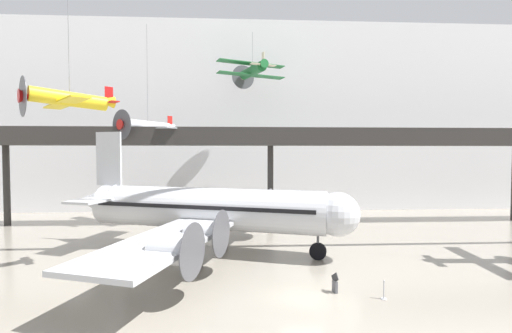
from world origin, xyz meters
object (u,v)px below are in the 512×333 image
at_px(airliner_silver_main, 205,209).
at_px(suspended_plane_yellow_lowwing, 69,99).
at_px(suspended_plane_green_biplane, 252,71).
at_px(stanchion_barrier, 384,293).
at_px(suspended_plane_silver_racer, 148,127).
at_px(info_sign_pedestal, 335,285).

distance_m(airliner_silver_main, suspended_plane_yellow_lowwing, 12.87).
bearing_deg(suspended_plane_green_biplane, suspended_plane_yellow_lowwing, 128.05).
relative_size(suspended_plane_green_biplane, stanchion_barrier, 8.13).
distance_m(suspended_plane_yellow_lowwing, suspended_plane_green_biplane, 25.12).
bearing_deg(suspended_plane_silver_racer, suspended_plane_yellow_lowwing, 36.26).
xyz_separation_m(airliner_silver_main, info_sign_pedestal, (8.45, -9.13, -3.08)).
bearing_deg(suspended_plane_green_biplane, info_sign_pedestal, 168.84).
bearing_deg(suspended_plane_silver_racer, info_sign_pedestal, 75.23).
distance_m(suspended_plane_silver_racer, suspended_plane_green_biplane, 14.57).
distance_m(stanchion_barrier, info_sign_pedestal, 2.69).
relative_size(suspended_plane_silver_racer, info_sign_pedestal, 10.78).
height_order(suspended_plane_silver_racer, info_sign_pedestal, suspended_plane_silver_racer).
bearing_deg(info_sign_pedestal, suspended_plane_green_biplane, 83.75).
bearing_deg(stanchion_barrier, suspended_plane_yellow_lowwing, 167.46).
bearing_deg(info_sign_pedestal, airliner_silver_main, 117.31).
relative_size(suspended_plane_yellow_lowwing, suspended_plane_silver_racer, 0.95).
xyz_separation_m(suspended_plane_yellow_lowwing, suspended_plane_silver_racer, (0.37, 17.63, -0.31)).
height_order(suspended_plane_green_biplane, info_sign_pedestal, suspended_plane_green_biplane).
xyz_separation_m(suspended_plane_green_biplane, info_sign_pedestal, (3.86, -23.74, -18.18)).
bearing_deg(airliner_silver_main, suspended_plane_yellow_lowwing, -125.53).
bearing_deg(info_sign_pedestal, suspended_plane_yellow_lowwing, 153.60).
distance_m(suspended_plane_green_biplane, stanchion_barrier, 31.46).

